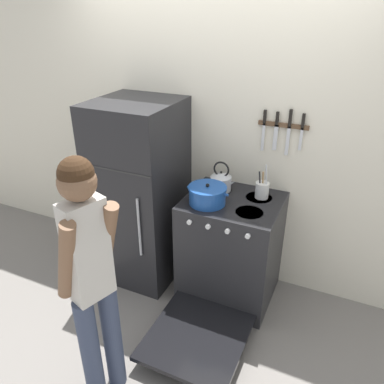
% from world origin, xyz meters
% --- Properties ---
extents(ground_plane, '(14.00, 14.00, 0.00)m').
position_xyz_m(ground_plane, '(0.00, 0.00, 0.00)').
color(ground_plane, slate).
extents(wall_back, '(10.00, 0.06, 2.55)m').
position_xyz_m(wall_back, '(0.00, 0.03, 1.27)').
color(wall_back, silver).
rests_on(wall_back, ground_plane).
extents(refrigerator, '(0.66, 0.71, 1.59)m').
position_xyz_m(refrigerator, '(-0.54, -0.34, 0.80)').
color(refrigerator, black).
rests_on(refrigerator, ground_plane).
extents(stove_range, '(0.74, 1.37, 0.90)m').
position_xyz_m(stove_range, '(0.30, -0.36, 0.45)').
color(stove_range, '#232326').
rests_on(stove_range, ground_plane).
extents(dutch_oven_pot, '(0.33, 0.29, 0.17)m').
position_xyz_m(dutch_oven_pot, '(0.13, -0.45, 0.97)').
color(dutch_oven_pot, '#1E4C9E').
rests_on(dutch_oven_pot, stove_range).
extents(tea_kettle, '(0.21, 0.17, 0.25)m').
position_xyz_m(tea_kettle, '(0.15, -0.19, 0.98)').
color(tea_kettle, silver).
rests_on(tea_kettle, stove_range).
extents(utensil_jar, '(0.10, 0.10, 0.28)m').
position_xyz_m(utensil_jar, '(0.48, -0.19, 0.97)').
color(utensil_jar, silver).
rests_on(utensil_jar, stove_range).
extents(person, '(0.33, 0.39, 1.63)m').
position_xyz_m(person, '(-0.10, -1.54, 0.93)').
color(person, '#38425B').
rests_on(person, ground_plane).
extents(wall_knife_strip, '(0.38, 0.03, 0.36)m').
position_xyz_m(wall_knife_strip, '(0.56, -0.02, 1.45)').
color(wall_knife_strip, brown).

